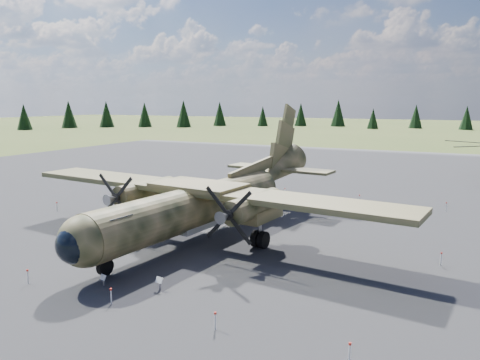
% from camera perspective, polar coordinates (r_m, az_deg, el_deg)
% --- Properties ---
extents(ground, '(500.00, 500.00, 0.00)m').
position_cam_1_polar(ground, '(36.63, -3.58, -6.44)').
color(ground, '#545B28').
rests_on(ground, ground).
extents(apron, '(120.00, 120.00, 0.04)m').
position_cam_1_polar(apron, '(45.29, 2.75, -3.32)').
color(apron, '#515156').
rests_on(apron, ground).
extents(transport_plane, '(31.80, 28.77, 10.46)m').
position_cam_1_polar(transport_plane, '(35.36, -3.95, -2.02)').
color(transport_plane, '#30361D').
rests_on(transport_plane, ground).
extents(info_placard_left, '(0.45, 0.28, 0.66)m').
position_cam_1_polar(info_placard_left, '(27.41, -16.33, -11.45)').
color(info_placard_left, gray).
rests_on(info_placard_left, ground).
extents(info_placard_right, '(0.49, 0.28, 0.73)m').
position_cam_1_polar(info_placard_right, '(26.20, -9.79, -12.09)').
color(info_placard_right, gray).
rests_on(info_placard_right, ground).
extents(barrier_fence, '(33.12, 29.62, 0.85)m').
position_cam_1_polar(barrier_fence, '(36.65, -4.28, -5.62)').
color(barrier_fence, white).
rests_on(barrier_fence, ground).
extents(treeline, '(328.57, 329.82, 10.97)m').
position_cam_1_polar(treeline, '(38.83, -6.57, 1.75)').
color(treeline, black).
rests_on(treeline, ground).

